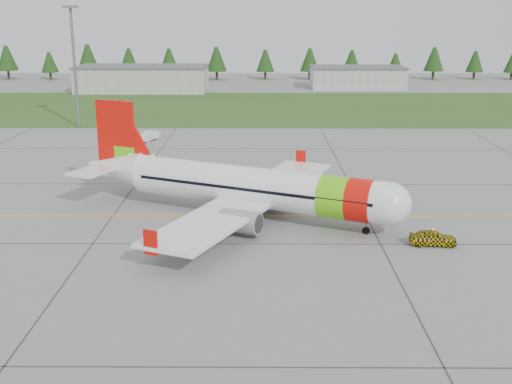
{
  "coord_description": "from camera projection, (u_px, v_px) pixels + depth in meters",
  "views": [
    {
      "loc": [
        -0.46,
        -52.24,
        19.45
      ],
      "look_at": [
        -0.83,
        4.27,
        3.49
      ],
      "focal_mm": 45.0,
      "sensor_mm": 36.0,
      "label": 1
    }
  ],
  "objects": [
    {
      "name": "follow_me_car",
      "position": [
        434.0,
        223.0,
        54.78
      ],
      "size": [
        1.45,
        1.68,
        4.0
      ],
      "primitive_type": "imported",
      "rotation": [
        0.0,
        0.0,
        1.51
      ],
      "color": "#D9C40C",
      "rests_on": "ground"
    },
    {
      "name": "hangar_east",
      "position": [
        357.0,
        78.0,
        168.25
      ],
      "size": [
        24.0,
        12.0,
        5.2
      ],
      "primitive_type": "cube",
      "color": "#A8A8A3",
      "rests_on": "ground"
    },
    {
      "name": "floodlight_mast",
      "position": [
        75.0,
        69.0,
        108.86
      ],
      "size": [
        0.5,
        0.5,
        20.0
      ],
      "primitive_type": "cylinder",
      "color": "slate",
      "rests_on": "ground"
    },
    {
      "name": "treeline",
      "position": [
        262.0,
        63.0,
        187.01
      ],
      "size": [
        160.0,
        8.0,
        10.0
      ],
      "primitive_type": null,
      "color": "#1C3F14",
      "rests_on": "ground"
    },
    {
      "name": "aircraft",
      "position": [
        248.0,
        187.0,
        62.08
      ],
      "size": [
        33.0,
        31.32,
        10.57
      ],
      "rotation": [
        0.0,
        0.0,
        -0.43
      ],
      "color": "white",
      "rests_on": "ground"
    },
    {
      "name": "grass_strip",
      "position": [
        262.0,
        107.0,
        134.47
      ],
      "size": [
        320.0,
        50.0,
        0.03
      ],
      "primitive_type": "cube",
      "color": "#30561E",
      "rests_on": "ground"
    },
    {
      "name": "taxi_guideline",
      "position": [
        265.0,
        216.0,
        63.25
      ],
      "size": [
        120.0,
        0.25,
        0.02
      ],
      "primitive_type": "cube",
      "color": "gold",
      "rests_on": "ground"
    },
    {
      "name": "ground",
      "position": [
        265.0,
        244.0,
        55.56
      ],
      "size": [
        320.0,
        320.0,
        0.0
      ],
      "primitive_type": "plane",
      "color": "gray",
      "rests_on": "ground"
    },
    {
      "name": "hangar_west",
      "position": [
        143.0,
        79.0,
        160.79
      ],
      "size": [
        32.0,
        14.0,
        6.0
      ],
      "primitive_type": "cube",
      "color": "#A8A8A3",
      "rests_on": "ground"
    },
    {
      "name": "service_van",
      "position": [
        148.0,
        126.0,
        99.53
      ],
      "size": [
        2.03,
        1.98,
        4.53
      ],
      "primitive_type": "imported",
      "rotation": [
        0.0,
        0.0,
        -0.39
      ],
      "color": "silver",
      "rests_on": "ground"
    }
  ]
}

